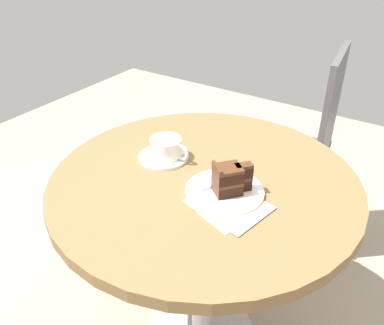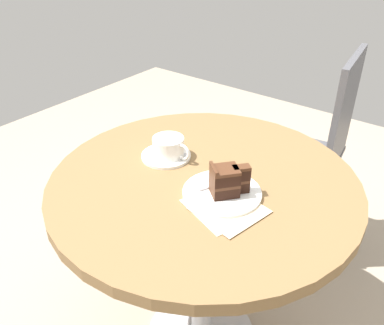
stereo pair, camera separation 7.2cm
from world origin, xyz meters
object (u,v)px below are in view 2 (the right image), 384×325
object	(u,v)px
napkin	(226,208)
saucer	(166,156)
fork	(228,182)
cake_plate	(222,193)
teaspoon	(179,152)
cake_slice	(227,181)
cafe_chair	(315,142)
coffee_cup	(169,146)

from	to	relation	value
napkin	saucer	bearing A→B (deg)	160.77
saucer	fork	bearing A→B (deg)	-3.87
saucer	cake_plate	xyz separation A→B (m)	(0.24, -0.06, 0.00)
teaspoon	cake_plate	world-z (taller)	teaspoon
teaspoon	napkin	distance (m)	0.29
saucer	fork	size ratio (longest dim) A/B	1.13
napkin	cake_slice	bearing A→B (deg)	124.62
cake_plate	napkin	size ratio (longest dim) A/B	0.97
fork	cafe_chair	distance (m)	0.73
cafe_chair	cake_plate	bearing A→B (deg)	-5.84
fork	napkin	size ratio (longest dim) A/B	0.61
teaspoon	cake_slice	size ratio (longest dim) A/B	0.92
cake_slice	napkin	bearing A→B (deg)	-55.38
cake_plate	cake_slice	world-z (taller)	cake_slice
cake_slice	cafe_chair	size ratio (longest dim) A/B	0.11
teaspoon	cafe_chair	bearing A→B (deg)	77.80
teaspoon	napkin	world-z (taller)	teaspoon
fork	coffee_cup	bearing A→B (deg)	110.13
coffee_cup	fork	distance (m)	0.23
saucer	napkin	world-z (taller)	saucer
saucer	teaspoon	distance (m)	0.04
cake_slice	fork	xyz separation A→B (m)	(-0.02, 0.04, -0.04)
cake_plate	coffee_cup	bearing A→B (deg)	165.06
fork	cafe_chair	size ratio (longest dim) A/B	0.15
cake_plate	saucer	bearing A→B (deg)	166.55
coffee_cup	napkin	world-z (taller)	coffee_cup
cake_slice	napkin	world-z (taller)	cake_slice
cake_slice	cafe_chair	world-z (taller)	cafe_chair
coffee_cup	cafe_chair	xyz separation A→B (m)	(0.20, 0.69, -0.22)
cake_slice	saucer	bearing A→B (deg)	166.98
saucer	coffee_cup	size ratio (longest dim) A/B	1.17
teaspoon	fork	distance (m)	0.22
saucer	coffee_cup	xyz separation A→B (m)	(0.01, 0.00, 0.03)
saucer	cake_plate	size ratio (longest dim) A/B	0.72
teaspoon	fork	bearing A→B (deg)	-8.99
saucer	cake_slice	world-z (taller)	cake_slice
coffee_cup	fork	xyz separation A→B (m)	(0.22, -0.02, -0.02)
napkin	cafe_chair	distance (m)	0.81
saucer	cake_slice	size ratio (longest dim) A/B	1.45
coffee_cup	cafe_chair	world-z (taller)	cafe_chair
fork	saucer	bearing A→B (deg)	111.39
coffee_cup	fork	bearing A→B (deg)	-5.13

